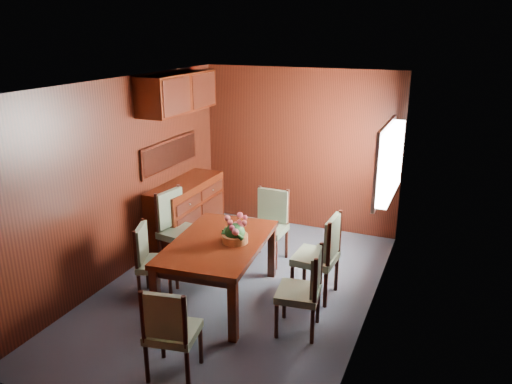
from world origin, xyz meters
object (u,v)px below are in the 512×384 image
at_px(dining_table, 219,249).
at_px(chair_head, 170,328).
at_px(chair_right_near, 305,287).
at_px(sideboard, 186,213).
at_px(chair_left_near, 151,257).
at_px(flower_centerpiece, 235,229).

relative_size(dining_table, chair_head, 1.80).
xyz_separation_m(chair_right_near, chair_head, (-0.86, -1.13, -0.01)).
bearing_deg(dining_table, chair_head, -86.54).
relative_size(sideboard, chair_right_near, 1.54).
xyz_separation_m(sideboard, chair_left_near, (0.41, -1.48, 0.04)).
xyz_separation_m(dining_table, chair_left_near, (-0.73, -0.24, -0.13)).
height_order(dining_table, chair_right_near, chair_right_near).
bearing_deg(chair_left_near, chair_head, 19.54).
height_order(sideboard, flower_centerpiece, flower_centerpiece).
height_order(sideboard, chair_left_near, sideboard).
distance_m(dining_table, chair_left_near, 0.78).
bearing_deg(flower_centerpiece, chair_left_near, -162.55).
distance_m(chair_right_near, chair_head, 1.42).
xyz_separation_m(chair_left_near, chair_head, (0.95, -1.12, 0.01)).
distance_m(chair_head, flower_centerpiece, 1.45).
height_order(dining_table, chair_left_near, chair_left_near).
xyz_separation_m(dining_table, chair_right_near, (1.08, -0.23, -0.11)).
relative_size(sideboard, chair_head, 1.56).
distance_m(sideboard, chair_head, 2.93).
xyz_separation_m(chair_right_near, flower_centerpiece, (-0.89, 0.27, 0.36)).
distance_m(chair_left_near, flower_centerpiece, 1.03).
bearing_deg(chair_head, chair_right_near, 42.36).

